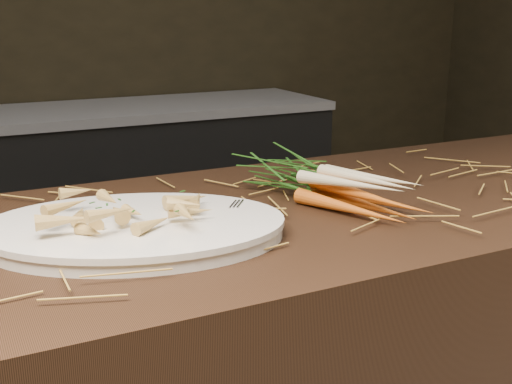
% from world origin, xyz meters
% --- Properties ---
extents(back_counter, '(1.82, 0.62, 0.84)m').
position_xyz_m(back_counter, '(0.30, 2.18, 0.42)').
color(back_counter, black).
rests_on(back_counter, ground).
extents(straw_bedding, '(1.40, 0.60, 0.02)m').
position_xyz_m(straw_bedding, '(0.00, 0.30, 0.91)').
color(straw_bedding, olive).
rests_on(straw_bedding, main_counter).
extents(root_veg_bunch, '(0.25, 0.46, 0.08)m').
position_xyz_m(root_veg_bunch, '(0.14, 0.34, 0.94)').
color(root_veg_bunch, '#C04B11').
rests_on(root_veg_bunch, main_counter).
extents(serving_platter, '(0.57, 0.47, 0.03)m').
position_xyz_m(serving_platter, '(-0.25, 0.26, 0.91)').
color(serving_platter, white).
rests_on(serving_platter, main_counter).
extents(roasted_veg_heap, '(0.28, 0.24, 0.05)m').
position_xyz_m(roasted_veg_heap, '(-0.25, 0.26, 0.95)').
color(roasted_veg_heap, '#B38C47').
rests_on(roasted_veg_heap, serving_platter).
extents(serving_fork, '(0.13, 0.15, 0.00)m').
position_xyz_m(serving_fork, '(-0.09, 0.18, 0.93)').
color(serving_fork, silver).
rests_on(serving_fork, serving_platter).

